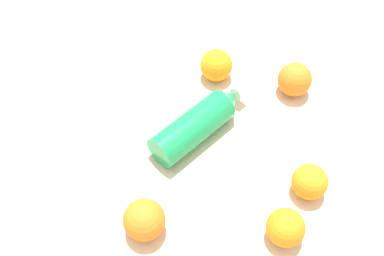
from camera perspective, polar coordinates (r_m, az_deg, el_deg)
ground_plane at (r=0.91m, az=1.75°, el=-3.24°), size 2.40×2.40×0.00m
water_bottle at (r=0.91m, az=1.02°, el=0.80°), size 0.25×0.18×0.07m
orange_0 at (r=0.87m, az=15.44°, el=-6.94°), size 0.07×0.07×0.07m
orange_1 at (r=1.02m, az=13.54°, el=6.32°), size 0.08×0.08×0.08m
orange_2 at (r=0.81m, az=12.36°, el=-12.87°), size 0.07×0.07×0.07m
orange_3 at (r=0.80m, az=-6.40°, el=-12.08°), size 0.08×0.08×0.08m
orange_4 at (r=1.03m, az=3.26°, el=8.38°), size 0.08×0.08×0.08m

